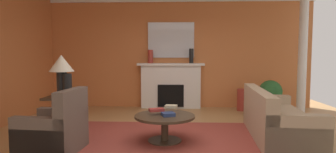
{
  "coord_description": "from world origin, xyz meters",
  "views": [
    {
      "loc": [
        0.15,
        -4.75,
        1.45
      ],
      "look_at": [
        -0.09,
        1.04,
        1.0
      ],
      "focal_mm": 29.91,
      "sensor_mm": 36.0,
      "label": 1
    }
  ],
  "objects": [
    {
      "name": "column_white",
      "position": [
        3.05,
        2.0,
        1.51
      ],
      "size": [
        0.2,
        0.2,
        3.02
      ],
      "primitive_type": "cylinder",
      "color": "white",
      "rests_on": "ground_plane"
    },
    {
      "name": "table_lamp",
      "position": [
        -1.97,
        0.18,
        1.22
      ],
      "size": [
        0.44,
        0.44,
        0.75
      ],
      "color": "black",
      "rests_on": "side_table"
    },
    {
      "name": "book_small_novel",
      "position": [
        0.01,
        -0.06,
        0.58
      ],
      "size": [
        0.22,
        0.18,
        0.04
      ],
      "primitive_type": "cube",
      "rotation": [
        0.0,
        0.0,
        -0.13
      ],
      "color": "tan",
      "rests_on": "coffee_table"
    },
    {
      "name": "armchair_near_window",
      "position": [
        -1.7,
        -0.75,
        0.31
      ],
      "size": [
        0.86,
        0.86,
        0.95
      ],
      "color": "brown",
      "rests_on": "ground_plane"
    },
    {
      "name": "crown_moulding",
      "position": [
        0.0,
        2.95,
        2.94
      ],
      "size": [
        7.42,
        0.08,
        0.12
      ],
      "primitive_type": "cube",
      "color": "white"
    },
    {
      "name": "area_rug",
      "position": [
        -0.1,
        -0.17,
        0.01
      ],
      "size": [
        3.59,
        2.61,
        0.01
      ],
      "primitive_type": "cube",
      "color": "#993D33",
      "rests_on": "ground_plane"
    },
    {
      "name": "vase_on_side_table",
      "position": [
        -1.82,
        0.06,
        0.91
      ],
      "size": [
        0.15,
        0.15,
        0.42
      ],
      "primitive_type": "cylinder",
      "color": "black",
      "rests_on": "side_table"
    },
    {
      "name": "sofa",
      "position": [
        1.83,
        0.12,
        0.3
      ],
      "size": [
        1.08,
        2.17,
        0.85
      ],
      "color": "tan",
      "rests_on": "ground_plane"
    },
    {
      "name": "coffee_table",
      "position": [
        -0.1,
        -0.17,
        0.34
      ],
      "size": [
        1.0,
        1.0,
        0.45
      ],
      "color": "#3D2D1E",
      "rests_on": "ground_plane"
    },
    {
      "name": "vase_mantel_left",
      "position": [
        -0.64,
        2.77,
        1.4
      ],
      "size": [
        0.14,
        0.14,
        0.36
      ],
      "primitive_type": "cylinder",
      "color": "#9E3328",
      "rests_on": "fireplace"
    },
    {
      "name": "vase_tall_corner",
      "position": [
        1.77,
        2.52,
        0.28
      ],
      "size": [
        0.25,
        0.25,
        0.57
      ],
      "primitive_type": "cylinder",
      "color": "#9E3328",
      "rests_on": "ground_plane"
    },
    {
      "name": "side_table",
      "position": [
        -1.97,
        0.18,
        0.4
      ],
      "size": [
        0.56,
        0.56,
        0.7
      ],
      "color": "#3D2D1E",
      "rests_on": "ground_plane"
    },
    {
      "name": "wall_fireplace",
      "position": [
        0.0,
        3.03,
        1.51
      ],
      "size": [
        7.42,
        0.12,
        3.02
      ],
      "primitive_type": "cube",
      "color": "#CC723D",
      "rests_on": "ground_plane"
    },
    {
      "name": "ground_plane",
      "position": [
        0.0,
        0.0,
        0.0
      ],
      "size": [
        8.86,
        8.86,
        0.0
      ],
      "primitive_type": "plane",
      "color": "tan"
    },
    {
      "name": "vase_mantel_right",
      "position": [
        0.46,
        2.77,
        1.42
      ],
      "size": [
        0.12,
        0.12,
        0.39
      ],
      "primitive_type": "cylinder",
      "color": "black",
      "rests_on": "fireplace"
    },
    {
      "name": "book_red_cover",
      "position": [
        -0.04,
        -0.23,
        0.48
      ],
      "size": [
        0.25,
        0.24,
        0.06
      ],
      "primitive_type": "cube",
      "rotation": [
        0.0,
        0.0,
        0.32
      ],
      "color": "navy",
      "rests_on": "coffee_table"
    },
    {
      "name": "mantel_mirror",
      "position": [
        -0.09,
        2.94,
        1.85
      ],
      "size": [
        1.26,
        0.04,
        0.96
      ],
      "primitive_type": "cube",
      "color": "silver"
    },
    {
      "name": "potted_plant",
      "position": [
        2.37,
        2.12,
        0.49
      ],
      "size": [
        0.56,
        0.56,
        0.83
      ],
      "color": "#BCB29E",
      "rests_on": "ground_plane"
    },
    {
      "name": "fireplace",
      "position": [
        -0.09,
        2.82,
        0.58
      ],
      "size": [
        1.8,
        0.35,
        1.22
      ],
      "color": "white",
      "rests_on": "ground_plane"
    },
    {
      "name": "book_art_folio",
      "position": [
        -0.24,
        -0.14,
        0.53
      ],
      "size": [
        0.28,
        0.21,
        0.05
      ],
      "primitive_type": "cube",
      "rotation": [
        0.0,
        0.0,
        0.34
      ],
      "color": "maroon",
      "rests_on": "coffee_table"
    }
  ]
}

